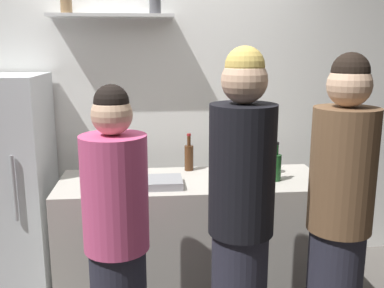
% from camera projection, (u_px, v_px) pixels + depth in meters
% --- Properties ---
extents(back_wall_assembly, '(4.80, 0.32, 2.60)m').
position_uv_depth(back_wall_assembly, '(153.00, 107.00, 3.60)').
color(back_wall_assembly, white).
rests_on(back_wall_assembly, ground).
extents(refrigerator, '(0.65, 0.68, 1.60)m').
position_uv_depth(refrigerator, '(4.00, 185.00, 3.22)').
color(refrigerator, silver).
rests_on(refrigerator, ground).
extents(counter, '(1.81, 0.64, 0.90)m').
position_uv_depth(counter, '(192.00, 240.00, 3.11)').
color(counter, '#B7B2A8').
rests_on(counter, ground).
extents(baking_pan, '(0.34, 0.24, 0.05)m').
position_uv_depth(baking_pan, '(155.00, 183.00, 2.86)').
color(baking_pan, gray).
rests_on(baking_pan, counter).
extents(utensil_holder, '(0.11, 0.11, 0.22)m').
position_uv_depth(utensil_holder, '(239.00, 167.00, 3.11)').
color(utensil_holder, '#B2B2B7').
rests_on(utensil_holder, counter).
extents(wine_bottle_amber_glass, '(0.06, 0.06, 0.27)m').
position_uv_depth(wine_bottle_amber_glass, '(189.00, 157.00, 3.21)').
color(wine_bottle_amber_glass, '#472814').
rests_on(wine_bottle_amber_glass, counter).
extents(wine_bottle_green_glass, '(0.08, 0.08, 0.27)m').
position_uv_depth(wine_bottle_green_glass, '(276.00, 166.00, 2.97)').
color(wine_bottle_green_glass, '#19471E').
rests_on(wine_bottle_green_glass, counter).
extents(wine_bottle_dark_glass, '(0.07, 0.07, 0.33)m').
position_uv_depth(wine_bottle_dark_glass, '(109.00, 175.00, 2.69)').
color(wine_bottle_dark_glass, black).
rests_on(wine_bottle_dark_glass, counter).
extents(water_bottle_plastic, '(0.08, 0.08, 0.22)m').
position_uv_depth(water_bottle_plastic, '(269.00, 161.00, 3.13)').
color(water_bottle_plastic, silver).
rests_on(water_bottle_plastic, counter).
extents(person_blonde, '(0.34, 0.34, 1.80)m').
position_uv_depth(person_blonde, '(241.00, 222.00, 2.28)').
color(person_blonde, '#262633').
rests_on(person_blonde, ground).
extents(person_pink_top, '(0.34, 0.34, 1.62)m').
position_uv_depth(person_pink_top, '(117.00, 242.00, 2.30)').
color(person_pink_top, '#262633').
rests_on(person_pink_top, ground).
extents(person_brown_jacket, '(0.34, 0.34, 1.77)m').
position_uv_depth(person_brown_jacket, '(339.00, 220.00, 2.35)').
color(person_brown_jacket, '#262633').
rests_on(person_brown_jacket, ground).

